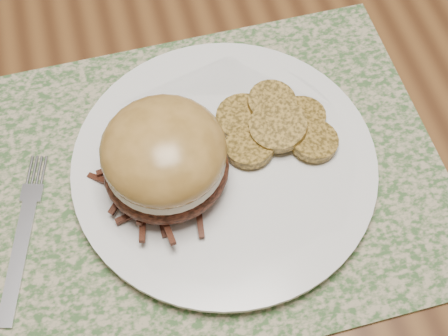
# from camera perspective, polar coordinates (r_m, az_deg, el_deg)

# --- Properties ---
(ground) EXTENTS (3.50, 3.50, 0.00)m
(ground) POSITION_cam_1_polar(r_m,az_deg,el_deg) (1.34, 10.41, -11.11)
(ground) COLOR #532E1C
(ground) RESTS_ON ground
(dining_table) EXTENTS (1.50, 0.90, 0.75)m
(dining_table) POSITION_cam_1_polar(r_m,az_deg,el_deg) (0.75, 18.51, 5.34)
(dining_table) COLOR brown
(dining_table) RESTS_ON ground
(placemat) EXTENTS (0.45, 0.33, 0.00)m
(placemat) POSITION_cam_1_polar(r_m,az_deg,el_deg) (0.57, -2.49, -1.12)
(placemat) COLOR #3B5D2F
(placemat) RESTS_ON dining_table
(dinner_plate) EXTENTS (0.26, 0.26, 0.02)m
(dinner_plate) POSITION_cam_1_polar(r_m,az_deg,el_deg) (0.57, 0.03, 0.24)
(dinner_plate) COLOR white
(dinner_plate) RESTS_ON placemat
(pork_sandwich) EXTENTS (0.11, 0.11, 0.08)m
(pork_sandwich) POSITION_cam_1_polar(r_m,az_deg,el_deg) (0.52, -5.44, 0.88)
(pork_sandwich) COLOR black
(pork_sandwich) RESTS_ON dinner_plate
(roasted_potatoes) EXTENTS (0.12, 0.11, 0.03)m
(roasted_potatoes) POSITION_cam_1_polar(r_m,az_deg,el_deg) (0.57, 4.67, 4.01)
(roasted_potatoes) COLOR olive
(roasted_potatoes) RESTS_ON dinner_plate
(fork) EXTENTS (0.06, 0.16, 0.00)m
(fork) POSITION_cam_1_polar(r_m,az_deg,el_deg) (0.57, -17.87, -5.84)
(fork) COLOR #B0B0B7
(fork) RESTS_ON placemat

